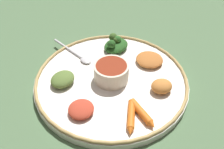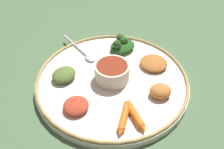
% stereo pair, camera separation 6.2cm
% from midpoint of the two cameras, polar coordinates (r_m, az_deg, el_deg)
% --- Properties ---
extents(ground_plane, '(2.40, 2.40, 0.00)m').
position_cam_midpoint_polar(ground_plane, '(0.65, -2.76, -2.30)').
color(ground_plane, '#4C6B47').
extents(platter, '(0.39, 0.39, 0.02)m').
position_cam_midpoint_polar(platter, '(0.64, -2.79, -1.72)').
color(platter, white).
rests_on(platter, ground_plane).
extents(platter_rim, '(0.38, 0.38, 0.01)m').
position_cam_midpoint_polar(platter_rim, '(0.63, -2.82, -0.93)').
color(platter_rim, tan).
rests_on(platter_rim, platter).
extents(center_bowl, '(0.09, 0.09, 0.04)m').
position_cam_midpoint_polar(center_bowl, '(0.62, -2.89, 0.49)').
color(center_bowl, beige).
rests_on(center_bowl, platter).
extents(spoon, '(0.12, 0.12, 0.01)m').
position_cam_midpoint_polar(spoon, '(0.71, -10.26, 4.33)').
color(spoon, silver).
rests_on(spoon, platter).
extents(greens_pile, '(0.10, 0.10, 0.04)m').
position_cam_midpoint_polar(greens_pile, '(0.72, -1.58, 6.80)').
color(greens_pile, '#23511E').
rests_on(greens_pile, platter).
extents(carrot_near_spoon, '(0.09, 0.02, 0.02)m').
position_cam_midpoint_polar(carrot_near_spoon, '(0.54, 1.21, -9.71)').
color(carrot_near_spoon, orange).
rests_on(carrot_near_spoon, platter).
extents(carrot_outer, '(0.08, 0.06, 0.02)m').
position_cam_midpoint_polar(carrot_outer, '(0.55, 3.79, -8.98)').
color(carrot_outer, orange).
rests_on(carrot_outer, platter).
extents(mound_berbere_red, '(0.08, 0.08, 0.02)m').
position_cam_midpoint_polar(mound_berbere_red, '(0.56, -10.08, -7.92)').
color(mound_berbere_red, '#B73D28').
rests_on(mound_berbere_red, platter).
extents(mound_chickpea, '(0.09, 0.09, 0.02)m').
position_cam_midpoint_polar(mound_chickpea, '(0.68, 6.05, 3.28)').
color(mound_chickpea, '#B2662D').
rests_on(mound_chickpea, platter).
extents(mound_collards, '(0.08, 0.08, 0.03)m').
position_cam_midpoint_polar(mound_collards, '(0.63, -13.81, -1.17)').
color(mound_collards, '#567033').
rests_on(mound_collards, platter).
extents(mound_squash, '(0.06, 0.06, 0.03)m').
position_cam_midpoint_polar(mound_squash, '(0.60, 8.46, -2.80)').
color(mound_squash, '#C67A38').
rests_on(mound_squash, platter).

